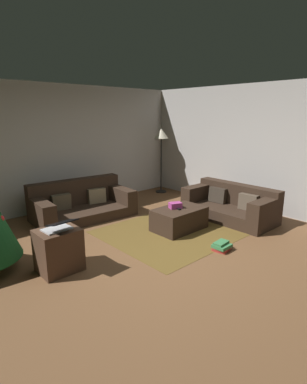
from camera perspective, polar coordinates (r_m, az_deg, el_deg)
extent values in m
plane|color=brown|center=(4.55, 0.17, -11.64)|extent=(6.40, 6.40, 0.00)
cube|color=#BCB7B2|center=(6.78, -18.24, 7.75)|extent=(6.40, 0.12, 2.60)
cube|color=#B5B0AB|center=(6.67, 20.67, 7.45)|extent=(0.12, 6.40, 2.60)
cube|color=#332319|center=(6.20, -12.78, -3.82)|extent=(1.97, 1.12, 0.20)
cube|color=#332319|center=(6.43, -14.38, 0.05)|extent=(1.91, 0.39, 0.51)
cube|color=#332319|center=(6.50, -6.30, -0.40)|extent=(0.31, 1.00, 0.30)
cube|color=#332319|center=(5.84, -20.27, -2.91)|extent=(0.31, 1.00, 0.30)
cube|color=#8C7A5B|center=(6.43, -10.51, -0.71)|extent=(0.38, 0.21, 0.31)
cube|color=brown|center=(6.14, -16.79, -1.82)|extent=(0.37, 0.18, 0.31)
cube|color=#332319|center=(6.17, 13.73, -3.78)|extent=(0.87, 1.76, 0.24)
cube|color=#332319|center=(6.33, 15.49, -0.38)|extent=(0.25, 1.75, 0.41)
cube|color=#332319|center=(5.72, 20.12, -2.84)|extent=(0.86, 0.25, 0.30)
cube|color=#332319|center=(6.53, 8.43, -0.05)|extent=(0.86, 0.25, 0.30)
cube|color=brown|center=(6.00, 17.22, -1.83)|extent=(0.15, 0.37, 0.30)
cube|color=#372D24|center=(6.37, 11.85, -0.57)|extent=(0.17, 0.37, 0.31)
cube|color=#332319|center=(5.45, 4.80, -5.01)|extent=(0.93, 0.58, 0.39)
cube|color=#B23F8C|center=(5.38, 4.09, -2.50)|extent=(0.25, 0.22, 0.10)
cube|color=black|center=(5.36, 4.58, -3.04)|extent=(0.11, 0.17, 0.02)
sphere|color=red|center=(4.36, -26.49, -4.45)|extent=(0.08, 0.08, 0.08)
cube|color=#4C3323|center=(4.21, -17.23, -10.30)|extent=(0.52, 0.44, 0.56)
cube|color=silver|center=(4.10, -17.53, -6.58)|extent=(0.35, 0.26, 0.02)
cube|color=black|center=(3.93, -16.58, -5.45)|extent=(0.35, 0.26, 0.08)
cube|color=#B7332D|center=(4.80, 12.55, -10.22)|extent=(0.29, 0.26, 0.05)
cube|color=#387A47|center=(4.77, 12.61, -9.74)|extent=(0.27, 0.22, 0.05)
cube|color=#387A47|center=(4.77, 12.47, -9.20)|extent=(0.26, 0.17, 0.03)
cylinder|color=black|center=(8.07, 1.40, 0.10)|extent=(0.28, 0.28, 0.02)
cylinder|color=black|center=(7.93, 1.43, 4.92)|extent=(0.04, 0.04, 1.40)
cone|color=beige|center=(7.84, 1.47, 10.83)|extent=(0.36, 0.36, 0.24)
cube|color=brown|center=(5.51, 4.76, -6.87)|extent=(2.60, 2.00, 0.01)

